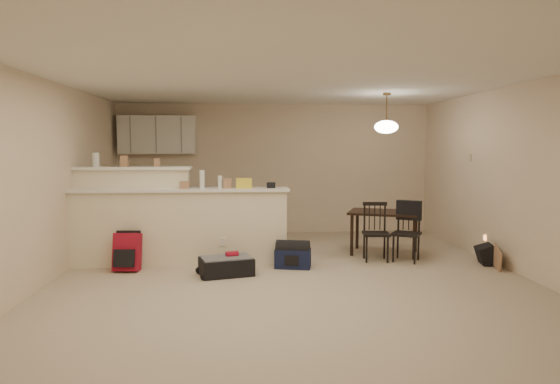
{
  "coord_description": "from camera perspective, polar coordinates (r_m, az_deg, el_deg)",
  "views": [
    {
      "loc": [
        -0.6,
        -6.16,
        1.67
      ],
      "look_at": [
        -0.1,
        0.7,
        1.05
      ],
      "focal_mm": 32.0,
      "sensor_mm": 36.0,
      "label": 1
    }
  ],
  "objects": [
    {
      "name": "room",
      "position": [
        6.21,
        1.39,
        1.27
      ],
      "size": [
        7.0,
        7.02,
        2.5
      ],
      "color": "#B7A48D",
      "rests_on": "ground"
    },
    {
      "name": "breakfast_bar",
      "position": [
        7.31,
        -13.25,
        -3.33
      ],
      "size": [
        3.08,
        0.58,
        1.39
      ],
      "color": "beige",
      "rests_on": "ground"
    },
    {
      "name": "upper_cabinets",
      "position": [
        9.62,
        -13.82,
        6.37
      ],
      "size": [
        1.4,
        0.34,
        0.7
      ],
      "primitive_type": "cube",
      "color": "white",
      "rests_on": "room"
    },
    {
      "name": "kitchen_counter",
      "position": [
        9.54,
        -12.58,
        -2.33
      ],
      "size": [
        1.8,
        0.6,
        0.9
      ],
      "primitive_type": "cube",
      "color": "white",
      "rests_on": "ground"
    },
    {
      "name": "thermostat",
      "position": [
        8.51,
        20.81,
        3.67
      ],
      "size": [
        0.02,
        0.12,
        0.12
      ],
      "primitive_type": "cube",
      "color": "beige",
      "rests_on": "room"
    },
    {
      "name": "jar",
      "position": [
        7.58,
        -20.31,
        3.47
      ],
      "size": [
        0.1,
        0.1,
        0.2
      ],
      "primitive_type": "cylinder",
      "color": "silver",
      "rests_on": "breakfast_bar"
    },
    {
      "name": "cereal_box",
      "position": [
        7.48,
        -17.38,
        3.38
      ],
      "size": [
        0.1,
        0.07,
        0.16
      ],
      "primitive_type": "cube",
      "color": "#A37454",
      "rests_on": "breakfast_bar"
    },
    {
      "name": "small_box",
      "position": [
        7.39,
        -13.87,
        3.29
      ],
      "size": [
        0.08,
        0.06,
        0.12
      ],
      "primitive_type": "cube",
      "color": "#A37454",
      "rests_on": "breakfast_bar"
    },
    {
      "name": "bottle_a",
      "position": [
        7.1,
        -8.9,
        1.45
      ],
      "size": [
        0.07,
        0.07,
        0.26
      ],
      "primitive_type": "cylinder",
      "color": "silver",
      "rests_on": "breakfast_bar"
    },
    {
      "name": "bottle_b",
      "position": [
        7.09,
        -6.86,
        1.15
      ],
      "size": [
        0.06,
        0.06,
        0.18
      ],
      "primitive_type": "cylinder",
      "color": "silver",
      "rests_on": "breakfast_bar"
    },
    {
      "name": "bag_lump",
      "position": [
        7.08,
        -4.14,
        1.0
      ],
      "size": [
        0.22,
        0.18,
        0.14
      ],
      "primitive_type": "cube",
      "color": "#A37454",
      "rests_on": "breakfast_bar"
    },
    {
      "name": "pouch",
      "position": [
        7.09,
        -1.03,
        0.78
      ],
      "size": [
        0.12,
        0.1,
        0.08
      ],
      "primitive_type": "cube",
      "color": "#A37454",
      "rests_on": "breakfast_bar"
    },
    {
      "name": "extra_item_x",
      "position": [
        7.09,
        -6.03,
        0.97
      ],
      "size": [
        0.11,
        0.1,
        0.14
      ],
      "primitive_type": "cube",
      "color": "#A37454",
      "rests_on": "breakfast_bar"
    },
    {
      "name": "extra_item_y",
      "position": [
        7.13,
        -10.86,
        0.79
      ],
      "size": [
        0.12,
        0.1,
        0.1
      ],
      "primitive_type": "cube",
      "color": "#A37454",
      "rests_on": "breakfast_bar"
    },
    {
      "name": "dining_table",
      "position": [
        7.96,
        11.86,
        -2.75
      ],
      "size": [
        1.26,
        1.06,
        0.67
      ],
      "rotation": [
        0.0,
        0.0,
        -0.37
      ],
      "color": "black",
      "rests_on": "ground"
    },
    {
      "name": "pendant_lamp",
      "position": [
        7.9,
        12.05,
        7.35
      ],
      "size": [
        0.36,
        0.36,
        0.62
      ],
      "color": "brown",
      "rests_on": "room"
    },
    {
      "name": "dining_chair_near",
      "position": [
        7.47,
        10.91,
        -4.51
      ],
      "size": [
        0.41,
        0.4,
        0.86
      ],
      "primitive_type": null,
      "rotation": [
        0.0,
        0.0,
        -0.11
      ],
      "color": "black",
      "rests_on": "ground"
    },
    {
      "name": "dining_chair_far",
      "position": [
        7.53,
        14.24,
        -4.47
      ],
      "size": [
        0.51,
        0.5,
        0.86
      ],
      "primitive_type": null,
      "rotation": [
        0.0,
        0.0,
        -0.52
      ],
      "color": "black",
      "rests_on": "ground"
    },
    {
      "name": "suitcase",
      "position": [
        6.63,
        -6.16,
        -8.46
      ],
      "size": [
        0.76,
        0.59,
        0.23
      ],
      "primitive_type": "cube",
      "rotation": [
        0.0,
        0.0,
        0.27
      ],
      "color": "black",
      "rests_on": "ground"
    },
    {
      "name": "red_backpack",
      "position": [
        7.1,
        -17.06,
        -6.59
      ],
      "size": [
        0.35,
        0.24,
        0.51
      ],
      "primitive_type": "cube",
      "rotation": [
        0.0,
        0.0,
        -0.08
      ],
      "color": "maroon",
      "rests_on": "ground"
    },
    {
      "name": "navy_duffel",
      "position": [
        6.98,
        1.48,
        -7.59
      ],
      "size": [
        0.53,
        0.36,
        0.26
      ],
      "primitive_type": "cube",
      "rotation": [
        0.0,
        0.0,
        -0.22
      ],
      "color": "#131B3D",
      "rests_on": "ground"
    },
    {
      "name": "black_daypack",
      "position": [
        7.75,
        22.52,
        -6.66
      ],
      "size": [
        0.28,
        0.35,
        0.27
      ],
      "primitive_type": "cube",
      "rotation": [
        0.0,
        0.0,
        1.36
      ],
      "color": "black",
      "rests_on": "ground"
    },
    {
      "name": "cardboard_sheet",
      "position": [
        7.49,
        23.56,
        -7.0
      ],
      "size": [
        0.11,
        0.39,
        0.3
      ],
      "primitive_type": "cube",
      "rotation": [
        0.0,
        0.0,
        1.35
      ],
      "color": "#A37454",
      "rests_on": "ground"
    }
  ]
}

